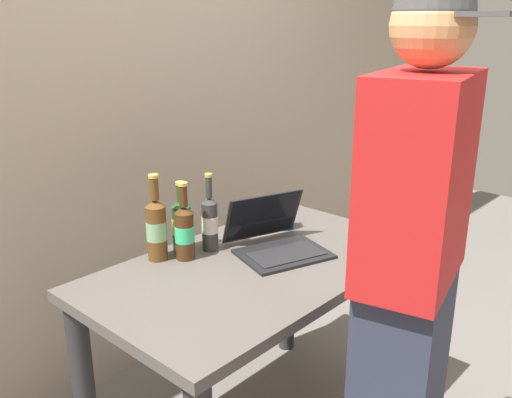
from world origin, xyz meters
The scene contains 9 objects.
desk centered at (0.00, 0.00, 0.62)m, with size 1.27×0.74×0.77m.
laptop centered at (0.14, 0.02, 0.81)m, with size 0.42×0.42×0.21m.
beer_bottle_brown centered at (-0.15, 0.23, 0.88)m, with size 0.07×0.07×0.30m.
beer_bottle_dark centered at (-0.03, 0.22, 0.88)m, with size 0.06×0.06×0.31m.
beer_bottle_green centered at (-0.22, 0.30, 0.90)m, with size 0.08×0.08×0.33m.
beer_bottle_amber centered at (-0.10, 0.30, 0.88)m, with size 0.08×0.08×0.28m.
person_figure centered at (-0.08, -0.65, 0.89)m, with size 0.45×0.34×1.75m.
coffee_mug centered at (0.36, 0.15, 0.81)m, with size 0.11×0.07×0.09m.
back_wall centered at (0.00, 0.82, 1.30)m, with size 6.00×0.10×2.60m, color tan.
Camera 1 is at (-1.39, -1.27, 1.64)m, focal length 38.88 mm.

